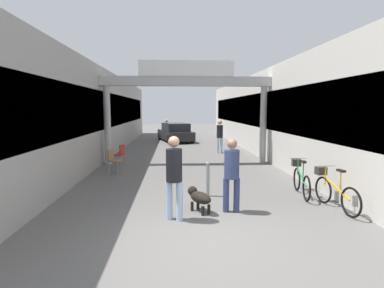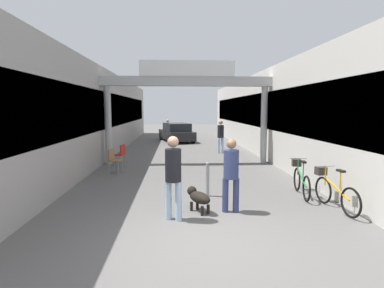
{
  "view_description": "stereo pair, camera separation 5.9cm",
  "coord_description": "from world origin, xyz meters",
  "views": [
    {
      "loc": [
        -0.54,
        -5.26,
        2.36
      ],
      "look_at": [
        0.0,
        3.67,
        1.3
      ],
      "focal_mm": 28.0,
      "sensor_mm": 36.0,
      "label": 1
    },
    {
      "loc": [
        -0.48,
        -5.27,
        2.36
      ],
      "look_at": [
        0.0,
        3.67,
        1.3
      ],
      "focal_mm": 28.0,
      "sensor_mm": 36.0,
      "label": 2
    }
  ],
  "objects": [
    {
      "name": "pedestrian_companion",
      "position": [
        0.76,
        1.32,
        0.97
      ],
      "size": [
        0.4,
        0.38,
        1.69
      ],
      "color": "navy",
      "rests_on": "ground_plane"
    },
    {
      "name": "bollard_post_metal",
      "position": [
        0.36,
        2.6,
        0.48
      ],
      "size": [
        0.1,
        0.1,
        0.94
      ],
      "color": "gray",
      "rests_on": "ground_plane"
    },
    {
      "name": "arcade_sign_gateway",
      "position": [
        0.0,
        7.54,
        3.1
      ],
      "size": [
        7.4,
        0.47,
        4.34
      ],
      "color": "#B2B2B2",
      "rests_on": "ground_plane"
    },
    {
      "name": "parked_car_black",
      "position": [
        -0.44,
        16.28,
        0.64
      ],
      "size": [
        2.71,
        4.31,
        1.33
      ],
      "color": "black",
      "rests_on": "ground_plane"
    },
    {
      "name": "cafe_chair_wood_nearer",
      "position": [
        -2.76,
        5.67,
        0.54
      ],
      "size": [
        0.5,
        0.5,
        0.89
      ],
      "color": "gray",
      "rests_on": "ground_plane"
    },
    {
      "name": "bicycle_green_second",
      "position": [
        2.93,
        2.61,
        0.44
      ],
      "size": [
        0.46,
        1.68,
        0.98
      ],
      "color": "black",
      "rests_on": "ground_plane"
    },
    {
      "name": "cafe_chair_red_farther",
      "position": [
        -2.76,
        7.04,
        0.54
      ],
      "size": [
        0.5,
        0.5,
        0.89
      ],
      "color": "gray",
      "rests_on": "ground_plane"
    },
    {
      "name": "bicycle_orange_nearest",
      "position": [
        3.23,
        1.44,
        0.44
      ],
      "size": [
        0.46,
        1.69,
        0.98
      ],
      "color": "black",
      "rests_on": "ground_plane"
    },
    {
      "name": "pedestrian_carrying_crate",
      "position": [
        1.9,
        10.51,
        1.01
      ],
      "size": [
        0.46,
        0.46,
        1.75
      ],
      "color": "#A5BFE0",
      "rests_on": "ground_plane"
    },
    {
      "name": "pedestrian_elderly_walking",
      "position": [
        -1.07,
        16.44,
        0.9
      ],
      "size": [
        0.46,
        0.46,
        1.59
      ],
      "color": "#A5BFE0",
      "rests_on": "ground_plane"
    },
    {
      "name": "storefront_right",
      "position": [
        5.09,
        11.0,
        2.07
      ],
      "size": [
        3.0,
        26.0,
        4.14
      ],
      "color": "beige",
      "rests_on": "ground_plane"
    },
    {
      "name": "pedestrian_with_dog",
      "position": [
        -0.54,
        0.91,
        1.04
      ],
      "size": [
        0.45,
        0.45,
        1.79
      ],
      "color": "#A5BFE0",
      "rests_on": "ground_plane"
    },
    {
      "name": "storefront_left",
      "position": [
        -5.09,
        11.0,
        2.07
      ],
      "size": [
        3.0,
        26.0,
        4.14
      ],
      "color": "#9E9993",
      "rests_on": "ground_plane"
    },
    {
      "name": "ground_plane",
      "position": [
        0.0,
        0.0,
        0.0
      ],
      "size": [
        80.0,
        80.0,
        0.0
      ],
      "primitive_type": "plane",
      "color": "#605E5B"
    },
    {
      "name": "dog_on_leash",
      "position": [
        0.02,
        1.38,
        0.34
      ],
      "size": [
        0.63,
        0.76,
        0.55
      ],
      "color": "black",
      "rests_on": "ground_plane"
    }
  ]
}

